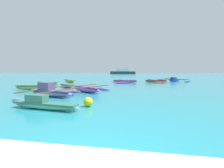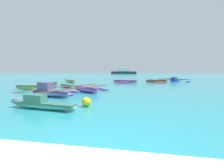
{
  "view_description": "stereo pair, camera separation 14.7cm",
  "coord_description": "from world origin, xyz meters",
  "views": [
    {
      "loc": [
        0.94,
        -2.05,
        1.8
      ],
      "look_at": [
        -1.88,
        15.03,
        0.25
      ],
      "focal_mm": 24.0,
      "sensor_mm": 36.0,
      "label": 1
    },
    {
      "loc": [
        1.09,
        -2.02,
        1.8
      ],
      "look_at": [
        -1.88,
        15.03,
        0.25
      ],
      "focal_mm": 24.0,
      "sensor_mm": 36.0,
      "label": 2
    }
  ],
  "objects": [
    {
      "name": "moored_boat_6",
      "position": [
        -4.99,
        7.47,
        0.33
      ],
      "size": [
        3.54,
        4.78,
        0.98
      ],
      "rotation": [
        0.0,
        0.0,
        -0.22
      ],
      "color": "#8D7CC5",
      "rests_on": "ground_plane"
    },
    {
      "name": "moored_boat_9",
      "position": [
        3.94,
        22.02,
        0.21
      ],
      "size": [
        3.57,
        4.38,
        0.44
      ],
      "rotation": [
        0.0,
        0.0,
        0.2
      ],
      "color": "#BE5542",
      "rests_on": "ground_plane"
    },
    {
      "name": "moored_boat_5",
      "position": [
        -6.38,
        12.69,
        0.2
      ],
      "size": [
        2.15,
        1.82,
        0.36
      ],
      "rotation": [
        0.0,
        0.0,
        -0.65
      ],
      "color": "slate",
      "rests_on": "ground_plane"
    },
    {
      "name": "moored_boat_2",
      "position": [
        7.21,
        24.42,
        0.24
      ],
      "size": [
        4.69,
        4.49,
        0.71
      ],
      "rotation": [
        0.0,
        0.0,
        0.85
      ],
      "color": "blue",
      "rests_on": "ground_plane"
    },
    {
      "name": "moored_boat_1",
      "position": [
        -3.26,
        9.97,
        0.25
      ],
      "size": [
        3.89,
        4.38,
        0.53
      ],
      "rotation": [
        0.0,
        0.0,
        -0.58
      ],
      "color": "#BD6CE5",
      "rests_on": "ground_plane"
    },
    {
      "name": "moored_boat_3",
      "position": [
        -8.84,
        10.53,
        0.24
      ],
      "size": [
        3.04,
        0.98,
        0.43
      ],
      "rotation": [
        0.0,
        0.0,
        0.17
      ],
      "color": "#83AB50",
      "rests_on": "ground_plane"
    },
    {
      "name": "moored_boat_7",
      "position": [
        -9.41,
        19.9,
        0.22
      ],
      "size": [
        3.24,
        3.26,
        0.39
      ],
      "rotation": [
        0.0,
        0.0,
        -0.79
      ],
      "color": "#C9CF4D",
      "rests_on": "ground_plane"
    },
    {
      "name": "mooring_buoy_0",
      "position": [
        -1.45,
        5.06,
        0.24
      ],
      "size": [
        0.47,
        0.47,
        0.47
      ],
      "color": "yellow",
      "rests_on": "ground_plane"
    },
    {
      "name": "moored_boat_0",
      "position": [
        -3.37,
        4.25,
        0.24
      ],
      "size": [
        3.65,
        1.02,
        0.67
      ],
      "rotation": [
        0.0,
        0.0,
        -0.13
      ],
      "color": "#54C098",
      "rests_on": "ground_plane"
    },
    {
      "name": "moored_boat_4",
      "position": [
        -9.88,
        15.03,
        0.24
      ],
      "size": [
        2.7,
        0.98,
        0.42
      ],
      "rotation": [
        0.0,
        0.0,
        -0.05
      ],
      "color": "#6FC878",
      "rests_on": "ground_plane"
    },
    {
      "name": "moored_boat_8",
      "position": [
        -0.79,
        20.3,
        0.21
      ],
      "size": [
        3.84,
        4.27,
        0.45
      ],
      "rotation": [
        0.0,
        0.0,
        -0.12
      ],
      "color": "#BC58B4",
      "rests_on": "ground_plane"
    },
    {
      "name": "distant_ferry",
      "position": [
        -6.56,
        79.66,
        1.22
      ],
      "size": [
        13.58,
        2.99,
        2.99
      ],
      "color": "#2D333D",
      "rests_on": "ground_plane"
    }
  ]
}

